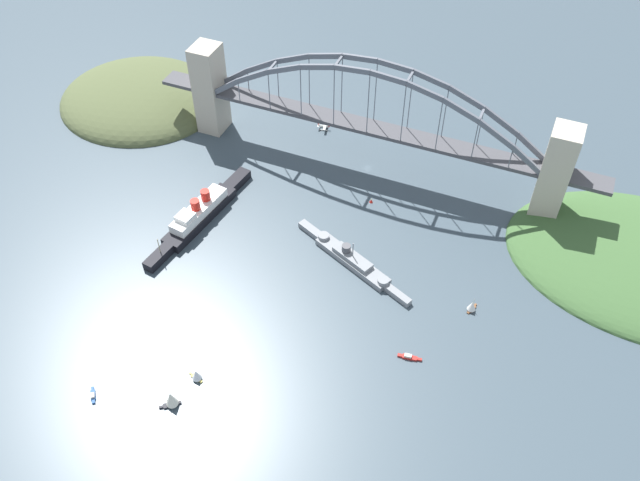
% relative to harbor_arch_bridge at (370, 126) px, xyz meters
% --- Properties ---
extents(ground_plane, '(1400.00, 1400.00, 0.00)m').
position_rel_harbor_arch_bridge_xyz_m(ground_plane, '(0.00, 0.00, -32.95)').
color(ground_plane, '#3D4C56').
extents(harbor_arch_bridge, '(290.35, 19.01, 76.40)m').
position_rel_harbor_arch_bridge_xyz_m(harbor_arch_bridge, '(0.00, 0.00, 0.00)').
color(harbor_arch_bridge, '#BCB29E').
rests_on(harbor_arch_bridge, ground).
extents(headland_east_shore, '(118.59, 110.32, 31.50)m').
position_rel_harbor_arch_bridge_xyz_m(headland_east_shore, '(176.86, -8.71, -32.95)').
color(headland_east_shore, '#515B38').
rests_on(headland_east_shore, ground).
extents(ocean_liner, '(20.38, 96.10, 17.61)m').
position_rel_harbor_arch_bridge_xyz_m(ocean_liner, '(75.84, 84.73, -27.75)').
color(ocean_liner, black).
rests_on(ocean_liner, ground).
extents(naval_cruiser, '(79.78, 38.12, 16.31)m').
position_rel_harbor_arch_bridge_xyz_m(naval_cruiser, '(-20.08, 82.28, -30.20)').
color(naval_cruiser, gray).
rests_on(naval_cruiser, ground).
extents(seaplane_taxiing_near_bridge, '(8.77, 10.44, 4.94)m').
position_rel_harbor_arch_bridge_xyz_m(seaplane_taxiing_near_bridge, '(41.80, -26.97, -30.84)').
color(seaplane_taxiing_near_bridge, '#B7B7B2').
rests_on(seaplane_taxiing_near_bridge, ground).
extents(small_boat_0, '(12.32, 3.47, 2.40)m').
position_rel_harbor_arch_bridge_xyz_m(small_boat_0, '(-69.48, 131.14, -32.08)').
color(small_boat_0, '#B2231E').
rests_on(small_boat_0, ground).
extents(small_boat_1, '(5.76, 8.25, 8.00)m').
position_rel_harbor_arch_bridge_xyz_m(small_boat_1, '(-90.83, 89.57, -29.27)').
color(small_boat_1, brown).
rests_on(small_boat_1, ground).
extents(small_boat_2, '(8.44, 5.78, 8.15)m').
position_rel_harbor_arch_bridge_xyz_m(small_boat_2, '(22.15, 182.55, -29.15)').
color(small_boat_2, gold).
rests_on(small_boat_2, ground).
extents(small_boat_4, '(9.56, 8.67, 11.75)m').
position_rel_harbor_arch_bridge_xyz_m(small_boat_4, '(25.72, 199.33, -27.48)').
color(small_boat_4, black).
rests_on(small_boat_4, ground).
extents(small_boat_5, '(6.80, 7.95, 2.15)m').
position_rel_harbor_arch_bridge_xyz_m(small_boat_5, '(63.24, 209.99, -32.19)').
color(small_boat_5, '#234C8C').
rests_on(small_boat_5, ground).
extents(channel_marker_buoy, '(2.20, 2.20, 2.75)m').
position_rel_harbor_arch_bridge_xyz_m(channel_marker_buoy, '(-13.60, 30.71, -31.83)').
color(channel_marker_buoy, red).
rests_on(channel_marker_buoy, ground).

